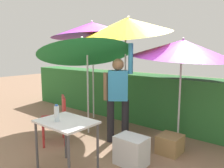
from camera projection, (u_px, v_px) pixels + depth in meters
name	position (u px, v px, depth m)	size (l,w,h in m)	color
ground_plane	(102.00, 142.00, 4.31)	(24.00, 24.00, 0.00)	#937056
hedge_row	(147.00, 98.00, 5.47)	(8.00, 0.70, 1.17)	#2D7033
umbrella_rainbow	(85.00, 47.00, 4.54)	(2.00, 1.93, 2.38)	silver
umbrella_orange	(92.00, 30.00, 5.55)	(2.05, 2.03, 2.50)	silver
umbrella_yellow	(127.00, 26.00, 4.65)	(1.89, 1.90, 2.61)	silver
umbrella_navy	(182.00, 49.00, 4.27)	(1.97, 1.95, 2.05)	silver
person_vendor	(118.00, 94.00, 4.23)	(0.49, 0.41, 1.88)	black
chair_plastic	(57.00, 116.00, 4.25)	(0.61, 0.61, 0.89)	#B72D2D
cooler_box	(131.00, 151.00, 3.46)	(0.47, 0.35, 0.45)	silver
crate_cardboard	(170.00, 144.00, 3.86)	(0.37, 0.40, 0.32)	#9E7A4C
folding_table	(66.00, 127.00, 3.17)	(0.80, 0.60, 0.77)	#4C4C51
bottle_water	(57.00, 113.00, 3.12)	(0.07, 0.07, 0.24)	silver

